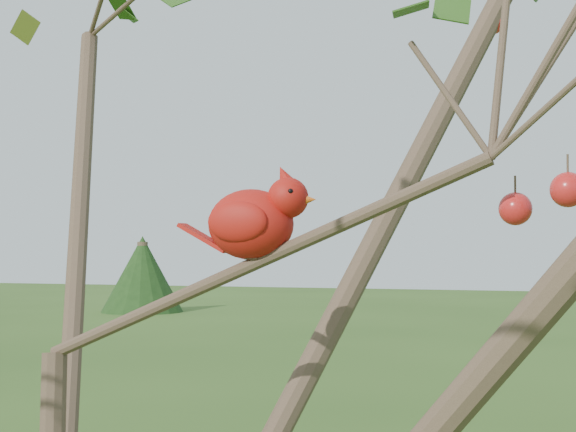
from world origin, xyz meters
name	(u,v)px	position (x,y,z in m)	size (l,w,h in m)	color
crabapple_tree	(53,228)	(0.03, -0.02, 2.12)	(2.35, 2.05, 2.95)	#412D23
cardinal	(255,220)	(0.26, 0.07, 2.13)	(0.19, 0.09, 0.13)	red
distant_trees	(390,266)	(-4.13, 23.56, 1.48)	(42.81, 15.39, 3.25)	#412D23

